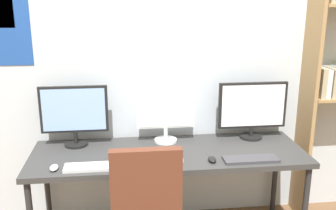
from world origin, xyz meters
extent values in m
cube|color=silver|center=(0.00, 1.02, 1.30)|extent=(4.45, 0.10, 2.60)
cube|color=#1E4799|center=(-1.16, 0.97, 1.62)|extent=(0.31, 0.01, 0.54)
cube|color=#333333|center=(0.00, 0.60, 0.72)|extent=(2.05, 0.68, 0.04)
cylinder|color=#262628|center=(0.98, 0.31, 0.35)|extent=(0.04, 0.04, 0.70)
cylinder|color=#262628|center=(-0.98, 0.89, 0.35)|extent=(0.04, 0.04, 0.70)
cylinder|color=#262628|center=(0.98, 0.89, 0.35)|extent=(0.04, 0.04, 0.70)
cube|color=#9E7A4C|center=(1.18, 0.83, 0.97)|extent=(0.03, 0.28, 1.93)
cube|color=tan|center=(1.25, 0.82, 1.20)|extent=(0.04, 0.22, 0.24)
cube|color=white|center=(1.29, 0.84, 1.19)|extent=(0.04, 0.22, 0.23)
cube|color=tan|center=(1.35, 0.83, 1.19)|extent=(0.05, 0.22, 0.23)
cube|color=black|center=(1.40, 0.83, 1.18)|extent=(0.04, 0.22, 0.21)
cube|color=#592D1E|center=(-0.20, 0.06, 0.75)|extent=(0.44, 0.07, 0.48)
cylinder|color=black|center=(-0.71, 0.81, 0.75)|extent=(0.18, 0.18, 0.02)
cylinder|color=black|center=(-0.71, 0.81, 0.81)|extent=(0.03, 0.03, 0.09)
cube|color=black|center=(-0.71, 0.81, 1.03)|extent=(0.51, 0.03, 0.36)
cube|color=#8CB2F2|center=(-0.71, 0.80, 1.03)|extent=(0.47, 0.01, 0.33)
cylinder|color=silver|center=(0.00, 0.81, 0.75)|extent=(0.18, 0.18, 0.02)
cylinder|color=silver|center=(0.00, 0.81, 0.81)|extent=(0.03, 0.03, 0.10)
cube|color=silver|center=(0.00, 0.81, 1.00)|extent=(0.45, 0.03, 0.29)
cube|color=white|center=(0.00, 0.80, 1.00)|extent=(0.42, 0.01, 0.26)
cylinder|color=black|center=(0.71, 0.81, 0.75)|extent=(0.18, 0.18, 0.02)
cylinder|color=black|center=(0.71, 0.81, 0.80)|extent=(0.03, 0.03, 0.07)
cube|color=black|center=(0.71, 0.81, 1.02)|extent=(0.56, 0.03, 0.38)
cube|color=white|center=(0.71, 0.80, 1.02)|extent=(0.51, 0.01, 0.34)
cube|color=silver|center=(-0.56, 0.37, 0.75)|extent=(0.36, 0.13, 0.02)
cube|color=#38383D|center=(0.56, 0.37, 0.75)|extent=(0.39, 0.13, 0.02)
ellipsoid|color=black|center=(0.28, 0.39, 0.76)|extent=(0.06, 0.10, 0.03)
ellipsoid|color=silver|center=(-0.80, 0.37, 0.76)|extent=(0.06, 0.10, 0.03)
cube|color=silver|center=(-0.08, 0.50, 0.75)|extent=(0.32, 0.22, 0.02)
camera|label=1|loc=(-0.32, -2.09, 1.88)|focal=41.49mm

